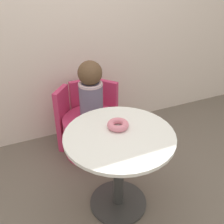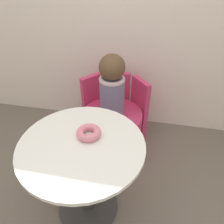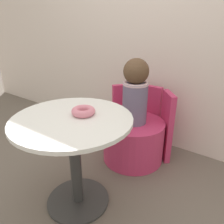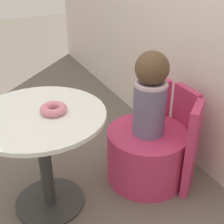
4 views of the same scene
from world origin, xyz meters
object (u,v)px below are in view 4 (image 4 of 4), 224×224
Objects in this scene: tub_chair at (146,155)px; child_figure at (150,94)px; donut at (53,109)px; round_table at (42,140)px.

child_figure reaches higher than tub_chair.
tub_chair is at bearing 101.05° from child_figure.
child_figure is at bearing -78.95° from tub_chair.
tub_chair is 0.80m from donut.
child_figure is at bearing 87.99° from donut.
tub_chair is at bearing 87.99° from donut.
child_figure is (0.05, 0.70, 0.18)m from round_table.
round_table is at bearing -93.81° from child_figure.
round_table is at bearing -93.81° from tub_chair.
round_table is 1.34× the size of child_figure.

